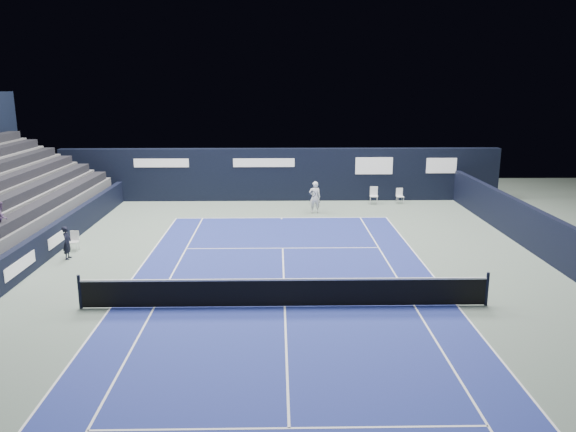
# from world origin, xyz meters

# --- Properties ---
(ground) EXTENTS (48.00, 48.00, 0.00)m
(ground) POSITION_xyz_m (0.00, 2.00, 0.00)
(ground) COLOR #5A6B5F
(ground) RESTS_ON ground
(court_surface) EXTENTS (10.97, 23.77, 0.01)m
(court_surface) POSITION_xyz_m (0.00, 0.00, 0.00)
(court_surface) COLOR navy
(court_surface) RESTS_ON ground
(enclosure_wall_right) EXTENTS (0.30, 22.00, 1.80)m
(enclosure_wall_right) POSITION_xyz_m (10.50, 6.00, 0.90)
(enclosure_wall_right) COLOR black
(enclosure_wall_right) RESTS_ON ground
(folding_chair_back_a) EXTENTS (0.50, 0.48, 1.01)m
(folding_chair_back_a) POSITION_xyz_m (5.39, 15.27, 0.58)
(folding_chair_back_a) COLOR silver
(folding_chair_back_a) RESTS_ON ground
(folding_chair_back_b) EXTENTS (0.42, 0.41, 0.90)m
(folding_chair_back_b) POSITION_xyz_m (6.93, 15.41, 0.51)
(folding_chair_back_b) COLOR white
(folding_chair_back_b) RESTS_ON ground
(line_judge_chair) EXTENTS (0.38, 0.37, 0.83)m
(line_judge_chair) POSITION_xyz_m (-8.77, 6.30, 0.47)
(line_judge_chair) COLOR silver
(line_judge_chair) RESTS_ON ground
(line_judge) EXTENTS (0.33, 0.49, 1.34)m
(line_judge) POSITION_xyz_m (-8.63, 5.14, 0.67)
(line_judge) COLOR black
(line_judge) RESTS_ON ground
(court_markings) EXTENTS (11.03, 23.83, 0.00)m
(court_markings) POSITION_xyz_m (0.00, 0.00, 0.01)
(court_markings) COLOR white
(court_markings) RESTS_ON court_surface
(tennis_net) EXTENTS (12.90, 0.10, 1.10)m
(tennis_net) POSITION_xyz_m (0.00, 0.00, 0.51)
(tennis_net) COLOR black
(tennis_net) RESTS_ON ground
(back_sponsor_wall) EXTENTS (26.00, 0.63, 3.10)m
(back_sponsor_wall) POSITION_xyz_m (0.01, 16.50, 1.55)
(back_sponsor_wall) COLOR black
(back_sponsor_wall) RESTS_ON ground
(side_barrier_left) EXTENTS (0.33, 22.00, 1.20)m
(side_barrier_left) POSITION_xyz_m (-9.50, 5.97, 0.60)
(side_barrier_left) COLOR black
(side_barrier_left) RESTS_ON ground
(tennis_player) EXTENTS (0.67, 0.85, 1.73)m
(tennis_player) POSITION_xyz_m (1.80, 13.02, 0.87)
(tennis_player) COLOR silver
(tennis_player) RESTS_ON ground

